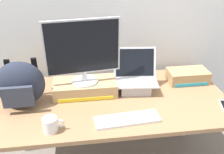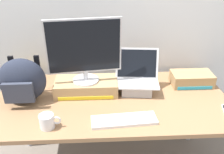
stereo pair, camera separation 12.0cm
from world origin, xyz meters
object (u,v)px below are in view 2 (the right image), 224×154
(coffee_mug, at_px, (47,121))
(plush_toy, at_px, (31,74))
(toner_box_yellow, at_px, (86,86))
(desktop_monitor, at_px, (84,50))
(open_laptop, at_px, (136,83))
(messenger_backpack, at_px, (22,81))
(external_keyboard, at_px, (124,120))
(toner_box_cyan, at_px, (192,79))

(coffee_mug, height_order, plush_toy, plush_toy)
(toner_box_yellow, height_order, coffee_mug, toner_box_yellow)
(desktop_monitor, xyz_separation_m, open_laptop, (0.38, 0.01, -0.28))
(toner_box_yellow, height_order, open_laptop, open_laptop)
(messenger_backpack, relative_size, coffee_mug, 2.52)
(messenger_backpack, xyz_separation_m, plush_toy, (-0.03, 0.31, -0.10))
(coffee_mug, distance_m, plush_toy, 0.67)
(toner_box_yellow, height_order, desktop_monitor, desktop_monitor)
(external_keyboard, bearing_deg, coffee_mug, 179.51)
(plush_toy, bearing_deg, toner_box_yellow, -25.38)
(external_keyboard, bearing_deg, toner_box_cyan, 33.11)
(external_keyboard, height_order, messenger_backpack, messenger_backpack)
(coffee_mug, bearing_deg, open_laptop, 34.17)
(plush_toy, xyz_separation_m, toner_box_cyan, (1.30, -0.14, -0.01))
(toner_box_yellow, relative_size, open_laptop, 1.35)
(open_laptop, height_order, coffee_mug, open_laptop)
(toner_box_yellow, height_order, toner_box_cyan, same)
(open_laptop, bearing_deg, toner_box_yellow, -173.46)
(desktop_monitor, bearing_deg, external_keyboard, -62.50)
(open_laptop, xyz_separation_m, plush_toy, (-0.85, 0.21, -0.01))
(desktop_monitor, relative_size, external_keyboard, 1.24)
(external_keyboard, relative_size, messenger_backpack, 1.27)
(open_laptop, xyz_separation_m, messenger_backpack, (-0.82, -0.09, 0.09))
(external_keyboard, relative_size, toner_box_cyan, 1.32)
(external_keyboard, height_order, coffee_mug, coffee_mug)
(external_keyboard, xyz_separation_m, coffee_mug, (-0.47, -0.03, 0.03))
(messenger_backpack, height_order, toner_box_cyan, messenger_backpack)
(open_laptop, bearing_deg, toner_box_cyan, 14.40)
(toner_box_yellow, distance_m, toner_box_cyan, 0.84)
(toner_box_yellow, xyz_separation_m, messenger_backpack, (-0.44, -0.09, 0.11))
(open_laptop, relative_size, messenger_backpack, 1.04)
(coffee_mug, height_order, toner_box_cyan, toner_box_cyan)
(open_laptop, bearing_deg, coffee_mug, -140.21)
(desktop_monitor, xyz_separation_m, messenger_backpack, (-0.44, -0.09, -0.18))
(external_keyboard, distance_m, messenger_backpack, 0.76)
(external_keyboard, distance_m, toner_box_cyan, 0.74)
(open_laptop, relative_size, plush_toy, 3.14)
(messenger_backpack, relative_size, toner_box_cyan, 1.04)
(open_laptop, relative_size, external_keyboard, 0.82)
(desktop_monitor, height_order, open_laptop, desktop_monitor)
(toner_box_yellow, height_order, messenger_backpack, messenger_backpack)
(toner_box_yellow, bearing_deg, external_keyboard, -55.78)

